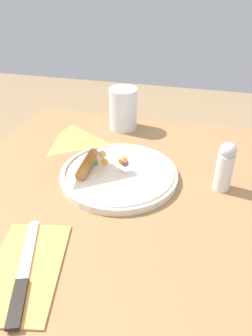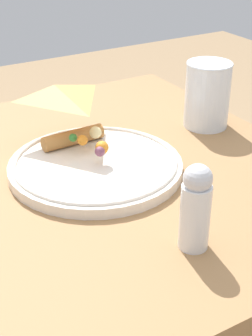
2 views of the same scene
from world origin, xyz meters
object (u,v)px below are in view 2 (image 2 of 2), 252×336
(milk_glass, at_px, (207,98))
(salt_shaker, at_px, (196,207))
(dining_table, at_px, (7,276))
(plate_pizza, at_px, (94,162))

(milk_glass, height_order, salt_shaker, milk_glass)
(dining_table, bearing_deg, plate_pizza, 1.71)
(dining_table, height_order, salt_shaker, salt_shaker)
(dining_table, xyz_separation_m, salt_shaker, (0.17, -0.22, 0.19))
(plate_pizza, xyz_separation_m, milk_glass, (0.25, 0.05, 0.04))
(plate_pizza, height_order, milk_glass, milk_glass)
(salt_shaker, bearing_deg, dining_table, 127.51)
(plate_pizza, distance_m, salt_shaker, 0.23)
(plate_pizza, bearing_deg, milk_glass, 10.91)
(plate_pizza, relative_size, salt_shaker, 2.38)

